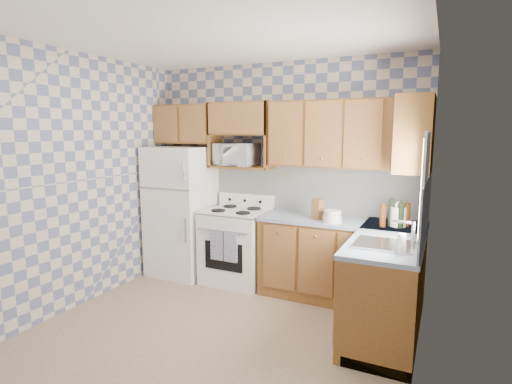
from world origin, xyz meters
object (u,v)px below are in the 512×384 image
Objects in this scene: refrigerator at (182,211)px; electric_kettle at (398,217)px; stove_body at (237,247)px; microwave at (237,155)px.

electric_kettle is at bearing -0.49° from refrigerator.
refrigerator reaches higher than stove_body.
refrigerator is 1.87× the size of stove_body.
electric_kettle is (1.96, -0.19, -0.57)m from microwave.
refrigerator is at bearing -164.64° from microwave.
refrigerator is 2.70m from electric_kettle.
refrigerator is 3.31× the size of microwave.
refrigerator is 8.42× the size of electric_kettle.
electric_kettle is (1.89, -0.05, 0.57)m from stove_body.
electric_kettle is (2.70, -0.02, 0.18)m from refrigerator.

